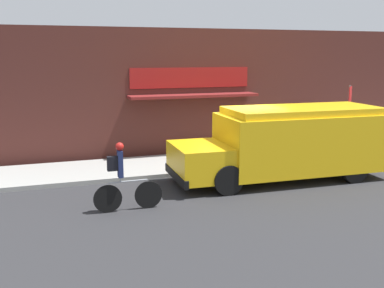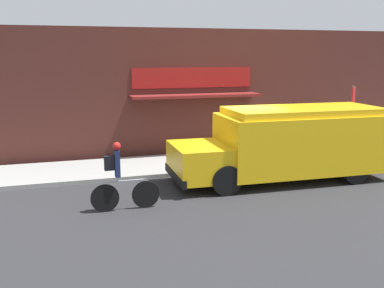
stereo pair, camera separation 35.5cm
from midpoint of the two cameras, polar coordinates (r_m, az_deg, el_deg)
name	(u,v)px [view 1 (the left image)]	position (r m, az deg, el deg)	size (l,w,h in m)	color
ground_plane	(238,172)	(15.19, 5.18, -3.53)	(70.00, 70.00, 0.00)	#2B2B2D
sidewalk	(222,161)	(16.40, 3.27, -2.13)	(28.00, 2.73, 0.14)	#999993
storefront	(206,92)	(17.64, 1.15, 6.61)	(17.40, 1.03, 4.85)	#4C231E
school_bus	(289,142)	(14.31, 11.56, 0.24)	(6.79, 2.83, 2.27)	yellow
cyclist	(123,179)	(11.38, -9.61, -4.44)	(1.75, 0.21, 1.77)	black
stop_sign_post	(349,108)	(17.93, 18.76, 4.31)	(0.45, 0.45, 2.60)	slate
trash_bin	(210,150)	(16.00, 1.66, -0.82)	(0.47, 0.47, 0.75)	#2D5138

